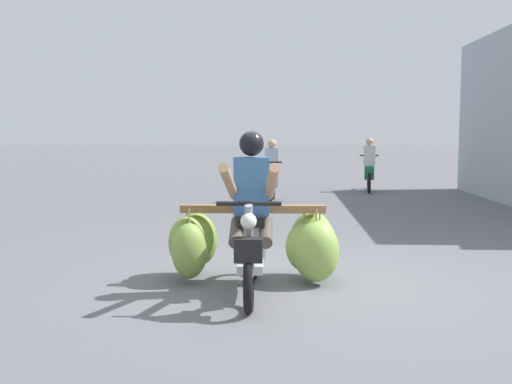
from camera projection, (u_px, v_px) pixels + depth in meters
ground_plane at (308, 283)px, 6.28m from camera, size 120.00×120.00×0.00m
motorbike_main_loaded at (259, 239)px, 6.22m from camera, size 1.83×1.89×1.58m
motorbike_distant_ahead_left at (272, 177)px, 13.43m from camera, size 0.50×1.62×1.40m
motorbike_distant_ahead_right at (369, 170)px, 15.76m from camera, size 0.50×1.62×1.40m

